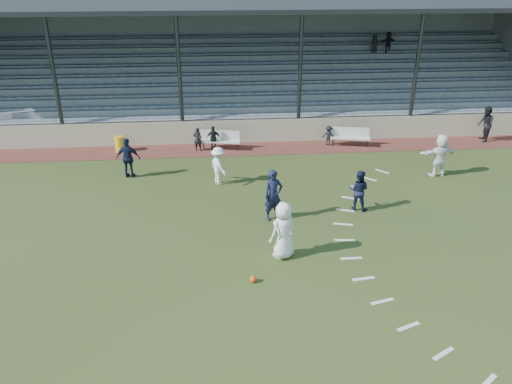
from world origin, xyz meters
TOP-DOWN VIEW (x-y plane):
  - ground at (0.00, 0.00)m, footprint 90.00×90.00m
  - cinder_track at (0.00, 10.50)m, footprint 34.00×2.00m
  - retaining_wall at (0.00, 11.55)m, footprint 34.00×0.18m
  - bench_left at (-1.12, 10.58)m, footprint 2.04×0.87m
  - bench_right at (5.49, 10.52)m, footprint 2.04×0.84m
  - trash_bin at (-6.08, 10.68)m, footprint 0.48×0.48m
  - football at (-0.38, -1.02)m, footprint 0.21×0.21m
  - player_white_lead at (0.68, 0.32)m, footprint 1.11×1.00m
  - player_navy_lead at (0.66, 2.88)m, footprint 0.81×0.64m
  - player_navy_mid at (3.96, 3.42)m, footprint 0.96×0.88m
  - player_white_wing at (-1.26, 6.28)m, footprint 1.02×1.21m
  - player_navy_wing at (-5.14, 7.34)m, footprint 1.09×0.59m
  - player_white_back at (8.39, 6.39)m, footprint 1.81×0.79m
  - official at (12.66, 10.61)m, footprint 0.88×1.03m
  - sub_left_near at (-2.23, 10.44)m, footprint 0.48×0.36m
  - sub_left_far at (-1.44, 10.44)m, footprint 0.73×0.30m
  - sub_right at (4.43, 10.73)m, footprint 0.73×0.54m
  - grandstand at (0.01, 16.26)m, footprint 34.60×9.00m
  - penalty_arc at (4.12, 0.00)m, footprint 3.89×14.63m

SIDE VIEW (x-z plane):
  - ground at x=0.00m, z-range 0.00..0.00m
  - penalty_arc at x=4.12m, z-range 0.00..0.01m
  - cinder_track at x=0.00m, z-range 0.00..0.02m
  - football at x=-0.38m, z-range 0.00..0.21m
  - trash_bin at x=-6.08m, z-range 0.02..0.78m
  - sub_right at x=4.43m, z-range 0.02..1.03m
  - bench_left at x=-1.12m, z-range 0.11..1.06m
  - bench_right at x=5.49m, z-range 0.11..1.06m
  - retaining_wall at x=0.00m, z-range 0.00..1.20m
  - sub_left_near at x=-2.23m, z-range 0.02..1.21m
  - sub_left_far at x=-1.44m, z-range 0.02..1.26m
  - player_navy_mid at x=3.96m, z-range 0.00..1.59m
  - player_white_wing at x=-1.26m, z-range 0.00..1.63m
  - player_navy_wing at x=-5.14m, z-range 0.00..1.78m
  - official at x=12.66m, z-range 0.02..1.86m
  - player_white_back at x=8.39m, z-range 0.00..1.89m
  - player_white_lead at x=0.68m, z-range 0.00..1.90m
  - player_navy_lead at x=0.66m, z-range 0.00..1.93m
  - grandstand at x=0.01m, z-range -1.10..5.51m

